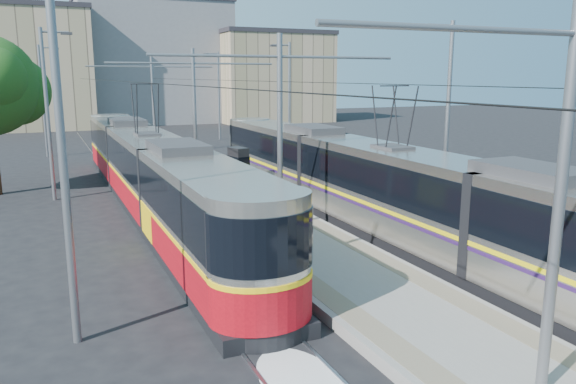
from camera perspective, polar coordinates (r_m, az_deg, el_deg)
name	(u,v)px	position (r m, az deg, el deg)	size (l,w,h in m)	color
ground	(408,319)	(14.42, 12.08, -12.47)	(160.00, 160.00, 0.00)	black
platform	(212,188)	(29.22, -7.74, 0.38)	(4.00, 50.00, 0.30)	gray
tactile_strip_left	(184,187)	(28.83, -10.52, 0.45)	(0.70, 50.00, 0.01)	gray
tactile_strip_right	(238,183)	(29.61, -5.06, 0.90)	(0.70, 50.00, 0.01)	gray
rails	(212,191)	(29.25, -7.74, 0.13)	(8.71, 70.00, 0.03)	gray
tram_left	(149,171)	(25.68, -13.95, 2.11)	(2.43, 29.43, 5.50)	black
tram_right	(391,188)	(20.69, 10.40, 0.42)	(2.43, 31.68, 5.50)	black
catenary	(227,105)	(25.97, -6.23, 8.75)	(9.20, 70.00, 7.00)	slate
street_lamps	(190,106)	(32.57, -9.94, 8.63)	(15.18, 38.22, 8.00)	slate
shelter	(238,170)	(26.43, -5.05, 2.20)	(0.84, 1.14, 2.27)	black
building_left	(13,68)	(70.59, -26.13, 11.24)	(16.32, 12.24, 13.34)	tan
building_centre	(152,62)	(75.85, -13.66, 12.73)	(18.36, 14.28, 15.15)	slate
building_right	(271,77)	(74.01, -1.78, 11.62)	(14.28, 10.20, 11.38)	tan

